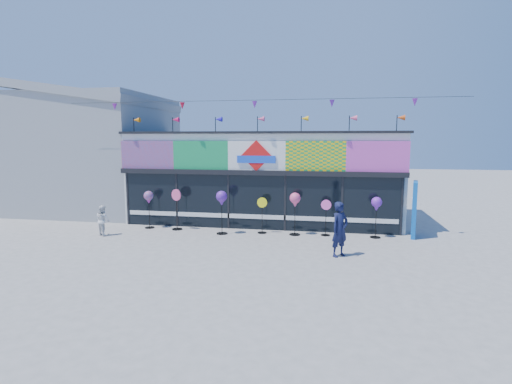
% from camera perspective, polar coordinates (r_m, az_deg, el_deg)
% --- Properties ---
extents(ground, '(80.00, 80.00, 0.00)m').
position_cam_1_polar(ground, '(13.64, -2.51, -8.52)').
color(ground, gray).
rests_on(ground, ground).
extents(kite_shop, '(16.00, 5.70, 5.31)m').
position_cam_1_polar(kite_shop, '(19.02, 1.42, 2.36)').
color(kite_shop, silver).
rests_on(kite_shop, ground).
extents(neighbour_building, '(8.18, 7.20, 6.87)m').
position_cam_1_polar(neighbour_building, '(23.63, -22.97, 5.60)').
color(neighbour_building, '#929496').
rests_on(neighbour_building, ground).
extents(blue_sign, '(0.38, 1.09, 2.16)m').
position_cam_1_polar(blue_sign, '(16.60, 21.67, -2.30)').
color(blue_sign, '#0B59B3').
rests_on(blue_sign, ground).
extents(spinner_0, '(0.40, 0.40, 1.60)m').
position_cam_1_polar(spinner_0, '(17.52, -15.08, -0.89)').
color(spinner_0, black).
rests_on(spinner_0, ground).
extents(spinner_1, '(0.46, 0.44, 1.71)m').
position_cam_1_polar(spinner_1, '(17.01, -11.28, -2.30)').
color(spinner_1, black).
rests_on(spinner_1, ground).
extents(spinner_2, '(0.44, 0.44, 1.74)m').
position_cam_1_polar(spinner_2, '(15.89, -4.93, -1.08)').
color(spinner_2, black).
rests_on(spinner_2, ground).
extents(spinner_3, '(0.41, 0.37, 1.46)m').
position_cam_1_polar(spinner_3, '(16.08, 0.88, -3.21)').
color(spinner_3, black).
rests_on(spinner_3, ground).
extents(spinner_4, '(0.43, 0.43, 1.69)m').
position_cam_1_polar(spinner_4, '(15.75, 5.61, -1.31)').
color(spinner_4, black).
rests_on(spinner_4, ground).
extents(spinner_5, '(0.40, 0.36, 1.43)m').
position_cam_1_polar(spinner_5, '(15.92, 9.95, -3.49)').
color(spinner_5, black).
rests_on(spinner_5, ground).
extents(spinner_6, '(0.40, 0.40, 1.59)m').
position_cam_1_polar(spinner_6, '(15.92, 16.83, -1.81)').
color(spinner_6, black).
rests_on(spinner_6, ground).
extents(adult_man, '(0.76, 0.76, 1.79)m').
position_cam_1_polar(adult_man, '(13.19, 11.88, -5.23)').
color(adult_man, '#121739').
rests_on(adult_man, ground).
extents(child, '(0.67, 0.58, 1.20)m').
position_cam_1_polar(child, '(16.88, -21.04, -3.79)').
color(child, silver).
rests_on(child, ground).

